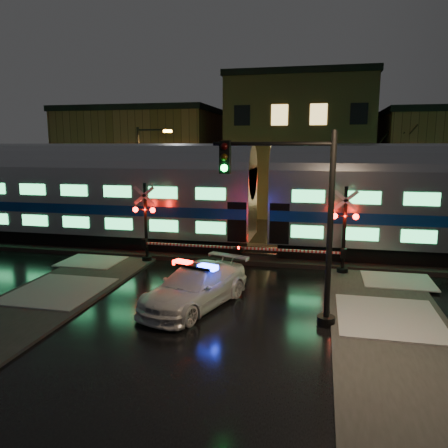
{
  "coord_description": "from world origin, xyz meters",
  "views": [
    {
      "loc": [
        3.99,
        -18.42,
        6.12
      ],
      "look_at": [
        -0.66,
        2.5,
        2.2
      ],
      "focal_mm": 35.0,
      "sensor_mm": 36.0,
      "label": 1
    }
  ],
  "objects_px": {
    "crossing_signal_right": "(336,239)",
    "streetlight": "(143,174)",
    "traffic_light": "(298,224)",
    "police_car": "(195,287)",
    "crossing_signal_left": "(152,231)"
  },
  "relations": [
    {
      "from": "crossing_signal_left",
      "to": "streetlight",
      "type": "bearing_deg",
      "value": 115.9
    },
    {
      "from": "crossing_signal_right",
      "to": "traffic_light",
      "type": "height_order",
      "value": "traffic_light"
    },
    {
      "from": "streetlight",
      "to": "police_car",
      "type": "bearing_deg",
      "value": -59.45
    },
    {
      "from": "crossing_signal_left",
      "to": "traffic_light",
      "type": "xyz_separation_m",
      "value": [
        7.75,
        -6.25,
        1.77
      ]
    },
    {
      "from": "police_car",
      "to": "crossing_signal_left",
      "type": "xyz_separation_m",
      "value": [
        -3.91,
        5.43,
        0.95
      ]
    },
    {
      "from": "streetlight",
      "to": "crossing_signal_right",
      "type": "bearing_deg",
      "value": -28.2
    },
    {
      "from": "crossing_signal_right",
      "to": "traffic_light",
      "type": "relative_size",
      "value": 0.9
    },
    {
      "from": "police_car",
      "to": "streetlight",
      "type": "distance_m",
      "value": 14.48
    },
    {
      "from": "crossing_signal_right",
      "to": "streetlight",
      "type": "xyz_separation_m",
      "value": [
        -12.48,
        6.69,
        2.43
      ]
    },
    {
      "from": "crossing_signal_right",
      "to": "police_car",
      "type": "bearing_deg",
      "value": -134.44
    },
    {
      "from": "crossing_signal_left",
      "to": "traffic_light",
      "type": "height_order",
      "value": "traffic_light"
    },
    {
      "from": "police_car",
      "to": "crossing_signal_right",
      "type": "height_order",
      "value": "crossing_signal_right"
    },
    {
      "from": "police_car",
      "to": "streetlight",
      "type": "bearing_deg",
      "value": 139.13
    },
    {
      "from": "police_car",
      "to": "crossing_signal_left",
      "type": "distance_m",
      "value": 6.76
    },
    {
      "from": "police_car",
      "to": "traffic_light",
      "type": "bearing_deg",
      "value": 6.61
    }
  ]
}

